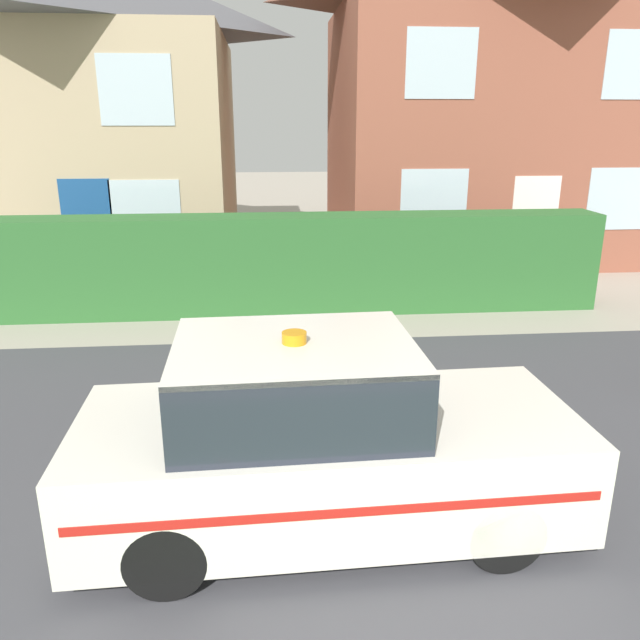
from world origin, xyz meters
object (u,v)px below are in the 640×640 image
at_px(wheelie_bin, 493,267).
at_px(house_left, 79,102).
at_px(police_car, 320,442).
at_px(house_right, 489,91).

bearing_deg(wheelie_bin, house_left, 136.98).
height_order(police_car, house_left, house_left).
bearing_deg(wheelie_bin, police_car, -133.20).
relative_size(house_left, house_right, 0.95).
height_order(house_left, wheelie_bin, house_left).
bearing_deg(house_right, wheelie_bin, -105.37).
bearing_deg(house_left, wheelie_bin, -29.80).
height_order(police_car, house_right, house_right).
relative_size(house_left, wheelie_bin, 6.43).
relative_size(police_car, house_right, 0.52).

